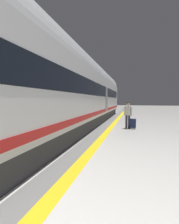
# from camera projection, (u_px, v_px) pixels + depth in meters

# --- Properties ---
(safety_line_strip) EXTENTS (0.36, 80.00, 0.01)m
(safety_line_strip) POSITION_uv_depth(u_px,v_px,m) (107.00, 131.00, 9.55)
(safety_line_strip) COLOR yellow
(safety_line_strip) RESTS_ON ground
(tactile_edge_band) EXTENTS (0.76, 80.00, 0.01)m
(tactile_edge_band) POSITION_uv_depth(u_px,v_px,m) (101.00, 131.00, 9.65)
(tactile_edge_band) COLOR slate
(tactile_edge_band) RESTS_ON ground
(high_speed_train) EXTENTS (2.94, 36.01, 4.97)m
(high_speed_train) POSITION_uv_depth(u_px,v_px,m) (51.00, 85.00, 7.57)
(high_speed_train) COLOR #38383D
(high_speed_train) RESTS_ON ground
(passenger_near) EXTENTS (0.51, 0.30, 1.70)m
(passenger_near) POSITION_uv_depth(u_px,v_px,m) (128.00, 113.00, 10.61)
(passenger_near) COLOR #383842
(passenger_near) RESTS_ON ground
(suitcase_near) EXTENTS (0.40, 0.27, 0.64)m
(suitcase_near) POSITION_uv_depth(u_px,v_px,m) (133.00, 123.00, 10.46)
(suitcase_near) COLOR #19234C
(suitcase_near) RESTS_ON ground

